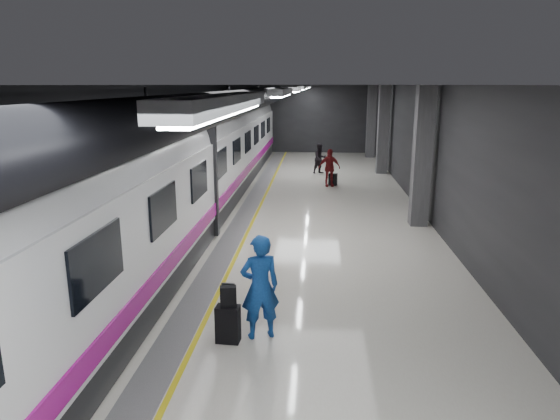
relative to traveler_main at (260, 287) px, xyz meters
name	(u,v)px	position (x,y,z in m)	size (l,w,h in m)	color
ground	(276,239)	(-0.21, 5.93, -0.98)	(40.00, 40.00, 0.00)	silver
platform_hall	(269,118)	(-0.49, 6.88, 2.56)	(10.02, 40.02, 4.51)	black
train	(166,170)	(-3.45, 5.93, 1.09)	(3.05, 38.00, 4.05)	black
traveler_main	(260,287)	(0.00, 0.00, 0.00)	(0.71, 0.47, 1.96)	#1651AA
suitcase_main	(228,324)	(-0.56, -0.23, -0.64)	(0.42, 0.27, 0.69)	black
shoulder_bag	(228,297)	(-0.54, -0.23, -0.10)	(0.29, 0.15, 0.38)	black
traveler_far_a	(320,159)	(1.14, 17.52, -0.19)	(0.76, 0.59, 1.57)	black
traveler_far_b	(329,168)	(1.53, 14.18, -0.12)	(1.00, 0.42, 1.71)	maroon
suitcase_far	(333,179)	(1.72, 14.43, -0.70)	(0.37, 0.24, 0.55)	black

